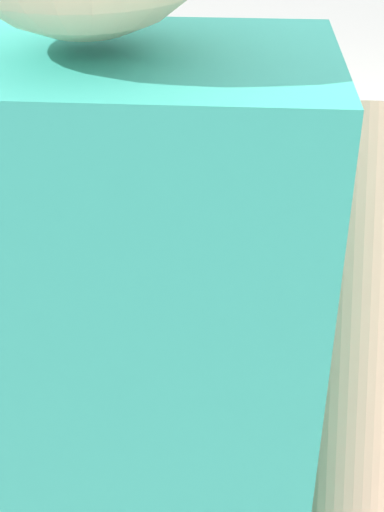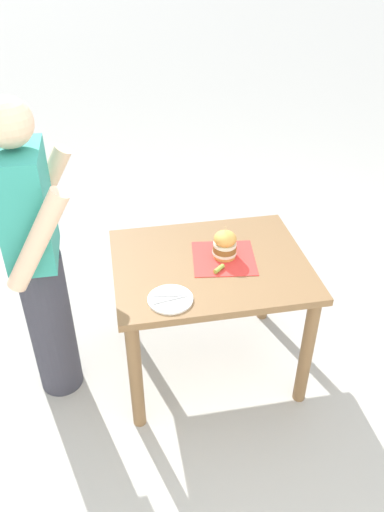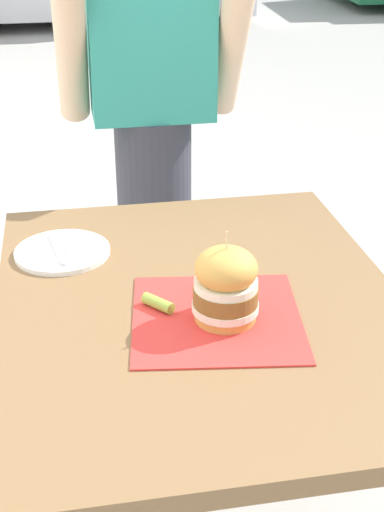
{
  "view_description": "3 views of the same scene",
  "coord_description": "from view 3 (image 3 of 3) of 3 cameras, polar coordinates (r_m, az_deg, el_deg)",
  "views": [
    {
      "loc": [
        -0.09,
        1.38,
        1.6
      ],
      "look_at": [
        0.0,
        0.1,
        0.82
      ],
      "focal_mm": 50.0,
      "sensor_mm": 36.0,
      "label": 1
    },
    {
      "loc": [
        -2.11,
        0.49,
        2.3
      ],
      "look_at": [
        0.0,
        0.1,
        0.82
      ],
      "focal_mm": 35.0,
      "sensor_mm": 36.0,
      "label": 2
    },
    {
      "loc": [
        -0.24,
        -1.24,
        1.53
      ],
      "look_at": [
        0.0,
        0.1,
        0.82
      ],
      "focal_mm": 50.0,
      "sensor_mm": 36.0,
      "label": 3
    }
  ],
  "objects": [
    {
      "name": "patio_table",
      "position": [
        1.55,
        0.66,
        -7.7
      ],
      "size": [
        0.83,
        1.03,
        0.77
      ],
      "color": "brown",
      "rests_on": "ground"
    },
    {
      "name": "pickle_spear",
      "position": [
        1.43,
        -2.73,
        -3.8
      ],
      "size": [
        0.06,
        0.07,
        0.02
      ],
      "primitive_type": "cylinder",
      "rotation": [
        0.0,
        1.57,
        2.28
      ],
      "color": "#8EA83D",
      "rests_on": "serving_paper"
    },
    {
      "name": "sandwich",
      "position": [
        1.37,
        2.72,
        -2.32
      ],
      "size": [
        0.13,
        0.13,
        0.19
      ],
      "color": "gold",
      "rests_on": "serving_paper"
    },
    {
      "name": "side_plate_with_forks",
      "position": [
        1.68,
        -10.33,
        0.35
      ],
      "size": [
        0.22,
        0.22,
        0.02
      ],
      "color": "white",
      "rests_on": "patio_table"
    },
    {
      "name": "serving_paper",
      "position": [
        1.41,
        1.99,
        -4.96
      ],
      "size": [
        0.37,
        0.37,
        0.0
      ],
      "primitive_type": "cube",
      "rotation": [
        0.0,
        0.0,
        -0.14
      ],
      "color": "red",
      "rests_on": "patio_table"
    },
    {
      "name": "diner_across_table",
      "position": [
        2.22,
        -3.18,
        10.76
      ],
      "size": [
        0.55,
        0.35,
        1.69
      ],
      "color": "#33333D",
      "rests_on": "ground"
    }
  ]
}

